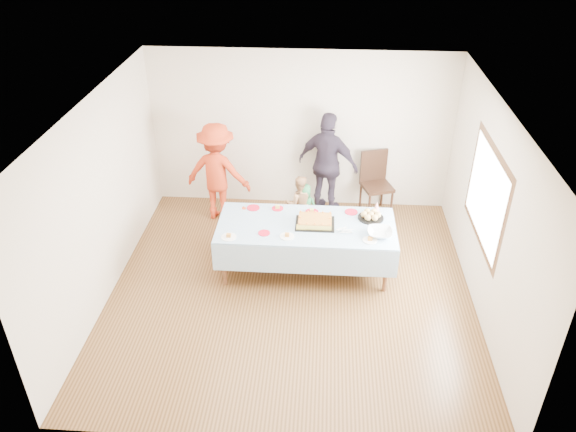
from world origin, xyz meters
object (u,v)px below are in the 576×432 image
at_px(dining_chair, 375,179).
at_px(adult_left, 217,172).
at_px(party_table, 306,228).
at_px(birthday_cake, 315,221).

xyz_separation_m(dining_chair, adult_left, (-2.61, -0.38, 0.23)).
xyz_separation_m(party_table, dining_chair, (1.10, 1.80, -0.12)).
bearing_deg(birthday_cake, dining_chair, 61.33).
relative_size(party_table, adult_left, 1.49).
bearing_deg(dining_chair, party_table, -139.81).
relative_size(dining_chair, adult_left, 0.65).
relative_size(birthday_cake, dining_chair, 0.51).
bearing_deg(adult_left, party_table, 146.45).
distance_m(party_table, dining_chair, 2.11).
xyz_separation_m(birthday_cake, adult_left, (-1.63, 1.40, 0.01)).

